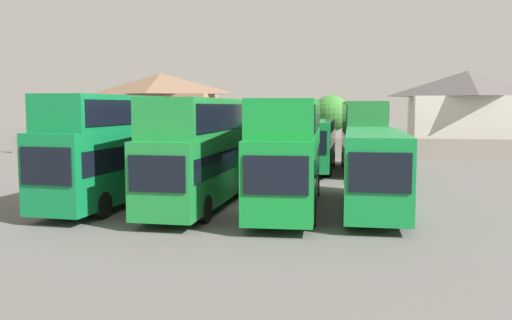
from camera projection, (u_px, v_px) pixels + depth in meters
The scene contains 13 objects.
ground at pixel (291, 165), 42.98m from camera, with size 140.00×140.00×0.00m, color #605E5B.
depot_boundary_wall at pixel (300, 147), 49.51m from camera, with size 56.00×0.50×1.80m, color gray.
bus_1 at pixel (117, 143), 26.08m from camera, with size 3.13×11.06×5.04m.
bus_2 at pixel (204, 146), 25.45m from camera, with size 2.66×11.60×4.89m.
bus_3 at pixel (289, 147), 24.89m from camera, with size 3.12×11.99×4.84m.
bus_4 at pixel (374, 166), 24.27m from camera, with size 2.61×10.49×3.47m.
bus_5 at pixel (201, 131), 40.81m from camera, with size 2.71×10.75×4.89m.
bus_6 at pixel (266, 143), 40.06m from camera, with size 2.52×10.86×3.32m.
bus_7 at pixel (315, 142), 39.20m from camera, with size 2.61×10.15×3.55m.
bus_8 at pixel (363, 132), 38.99m from camera, with size 3.14×10.36×4.87m.
house_terrace_left at pixel (161, 111), 59.00m from camera, with size 11.54×6.38×7.99m.
house_terrace_centre at pixel (466, 111), 53.37m from camera, with size 10.72×7.92×7.90m.
tree_left_of_lot at pixel (331, 114), 51.21m from camera, with size 3.36×3.36×5.57m.
Camera 1 is at (4.97, -24.54, 4.57)m, focal length 39.23 mm.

